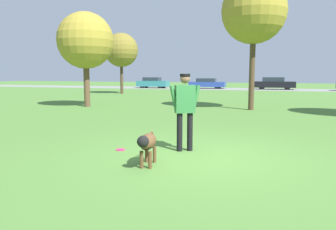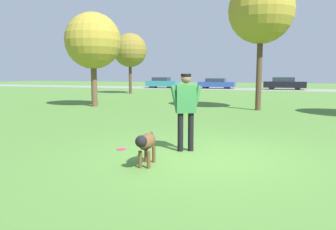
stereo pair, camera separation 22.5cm
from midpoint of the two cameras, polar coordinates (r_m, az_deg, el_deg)
The scene contains 11 objects.
ground_plane at distance 7.05m, azimuth 5.13°, elevation -7.20°, with size 120.00×120.00×0.00m, color #4C7A33.
far_road_strip at distance 38.62m, azimuth 16.38°, elevation 4.29°, with size 120.00×6.00×0.01m.
person at distance 7.36m, azimuth 2.08°, elevation 1.72°, with size 0.66×0.42×1.75m.
dog at distance 6.22m, azimuth -4.65°, elevation -4.85°, with size 0.41×1.06×0.66m.
frisbee at distance 7.69m, azimuth -9.12°, elevation -5.98°, with size 0.21×0.21×0.02m.
tree_mid_center at distance 16.65m, azimuth 14.33°, elevation 17.03°, with size 3.06×3.06×6.21m.
tree_near_left at distance 18.14m, azimuth -14.55°, elevation 12.39°, with size 2.95×2.95×4.97m.
tree_far_left at distance 29.63m, azimuth -8.37°, elevation 11.10°, with size 2.97×2.97×5.32m.
parked_car_teal at distance 41.10m, azimuth -2.83°, elevation 5.64°, with size 3.93×1.94×1.33m.
parked_car_blue at distance 39.78m, azimuth 6.66°, elevation 5.49°, with size 4.34×1.85×1.23m.
parked_car_black at distance 38.91m, azimuth 17.86°, elevation 5.26°, with size 4.49×1.68×1.38m.
Camera 1 is at (1.48, -6.68, 1.75)m, focal length 35.00 mm.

